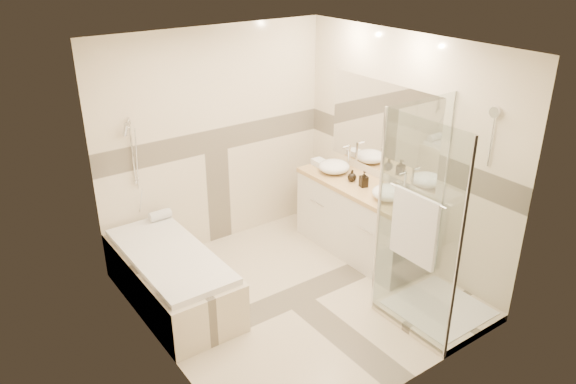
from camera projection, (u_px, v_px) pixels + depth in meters
room at (299, 181)px, 5.20m from camera, size 2.82×3.02×2.52m
bathtub at (171, 275)px, 5.50m from camera, size 0.75×1.70×0.56m
vanity at (359, 219)px, 6.33m from camera, size 0.58×1.62×0.85m
shower_enclosure at (429, 271)px, 5.20m from camera, size 0.96×0.93×2.04m
vessel_sink_near at (334, 167)px, 6.44m from camera, size 0.36×0.36×0.14m
vessel_sink_far at (389, 193)px, 5.79m from camera, size 0.36×0.36×0.14m
faucet_near at (349, 154)px, 6.51m from camera, size 0.12×0.03×0.30m
faucet_far at (404, 181)px, 5.87m from camera, size 0.11×0.03×0.26m
amenity_bottle_a at (364, 179)px, 6.06m from camera, size 0.10×0.10×0.18m
amenity_bottle_b at (352, 176)px, 6.21m from camera, size 0.12×0.12×0.13m
folded_towels at (320, 163)px, 6.64m from camera, size 0.14×0.23×0.07m
rolled_towel at (160, 215)px, 6.00m from camera, size 0.23×0.11×0.11m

